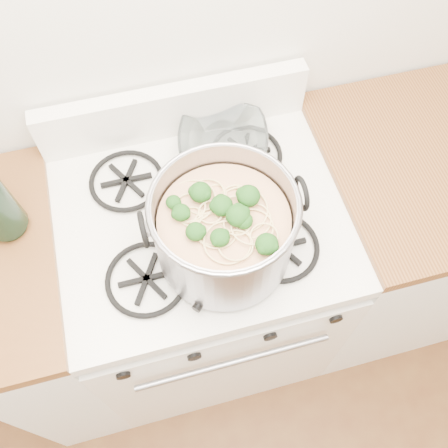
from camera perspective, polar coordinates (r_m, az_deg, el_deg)
gas_range at (r=1.73m, az=-2.07°, el=-6.86°), size 0.76×0.66×0.92m
counter_left at (r=1.75m, az=-18.62°, el=-10.03°), size 0.25×0.65×0.92m
counter_right at (r=1.98m, az=23.48°, el=0.16°), size 1.00×0.65×0.92m
stock_pot at (r=1.15m, az=-0.00°, el=-0.68°), size 0.37×0.34×0.23m
spatula at (r=1.26m, az=3.01°, el=-0.40°), size 0.42×0.42×0.02m
glass_bowl at (r=1.40m, az=-0.11°, el=8.92°), size 0.12×0.12×0.02m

